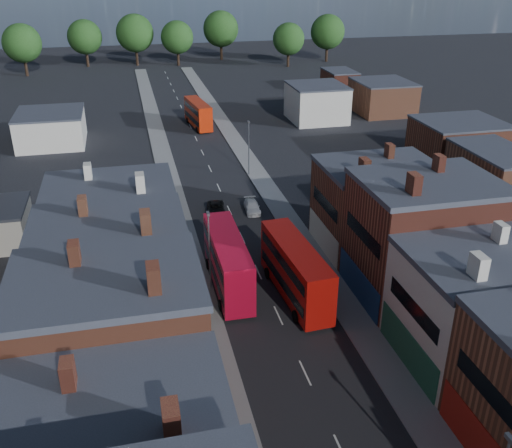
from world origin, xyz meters
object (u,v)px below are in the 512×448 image
bus_1 (296,270)px  car_3 (252,207)px  ped_3 (328,285)px  bus_2 (198,113)px  bus_0 (228,261)px  car_2 (216,208)px

bus_1 → car_3: (0.39, 20.26, -2.25)m
car_3 → ped_3: 20.89m
bus_1 → bus_2: 60.74m
bus_1 → bus_0: bearing=148.1°
car_2 → car_3: car_3 is taller
bus_1 → ped_3: size_ratio=6.51×
bus_2 → car_2: size_ratio=2.49×
bus_2 → bus_1: bearing=-96.4°
bus_1 → bus_2: bus_1 is taller
bus_0 → bus_1: (5.87, -3.09, 0.01)m
bus_0 → car_3: 18.41m
bus_0 → car_2: bus_0 is taller
bus_1 → ped_3: (3.14, -0.44, -1.80)m
bus_0 → car_2: 17.89m
car_3 → bus_1: bearing=-87.1°
bus_2 → car_3: size_ratio=2.58×
ped_3 → car_3: bearing=-17.1°
bus_0 → ped_3: size_ratio=6.40×
bus_0 → ped_3: 9.84m
bus_2 → ped_3: bus_2 is taller
bus_1 → car_2: (-4.11, 20.75, -2.26)m
bus_0 → car_3: (6.26, 17.17, -2.24)m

